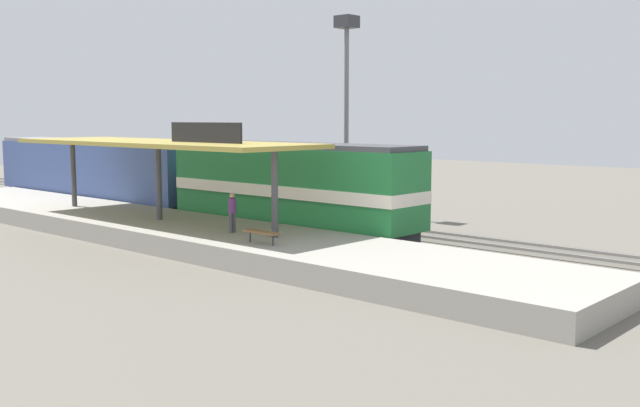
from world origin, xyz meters
TOP-DOWN VIEW (x-y plane):
  - ground_plane at (2.00, 0.00)m, footprint 120.00×120.00m
  - track_near at (0.00, 0.00)m, footprint 3.20×110.00m
  - track_far at (4.60, 0.00)m, footprint 3.20×110.00m
  - platform at (-4.60, 0.00)m, footprint 6.00×44.00m
  - station_canopy at (-4.60, -0.09)m, footprint 5.20×18.00m
  - platform_bench at (-6.00, -8.68)m, footprint 0.44×1.70m
  - locomotive at (0.00, -4.38)m, footprint 2.93×14.43m
  - passenger_carriage_single at (0.00, 13.62)m, footprint 2.90×20.00m
  - freight_car at (4.60, 6.25)m, footprint 2.80×12.00m
  - light_mast at (7.80, -1.35)m, footprint 1.10×1.10m
  - person_waiting at (-4.90, -5.69)m, footprint 0.34×0.34m

SIDE VIEW (x-z plane):
  - ground_plane at x=2.00m, z-range 0.00..0.00m
  - track_near at x=0.00m, z-range -0.05..0.11m
  - track_far at x=4.60m, z-range -0.05..0.11m
  - platform at x=-4.60m, z-range 0.00..0.90m
  - platform_bench at x=-6.00m, z-range 1.09..1.59m
  - person_waiting at x=-4.90m, z-range 1.00..2.71m
  - freight_car at x=4.60m, z-range 0.20..3.74m
  - passenger_carriage_single at x=0.00m, z-range 0.19..4.43m
  - locomotive at x=0.00m, z-range 0.19..4.63m
  - station_canopy at x=-4.60m, z-range 2.18..6.88m
  - light_mast at x=7.80m, z-range 2.55..14.25m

